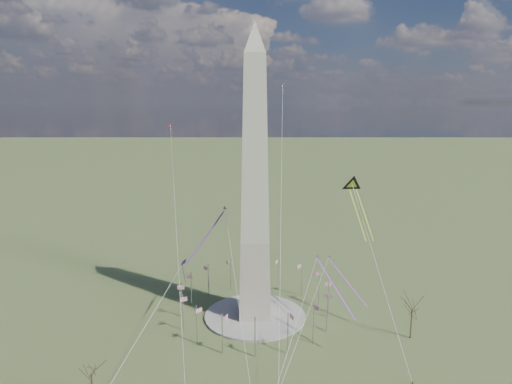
{
  "coord_description": "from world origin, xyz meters",
  "views": [
    {
      "loc": [
        0.09,
        -151.37,
        75.37
      ],
      "look_at": [
        0.35,
        0.0,
        45.58
      ],
      "focal_mm": 32.0,
      "sensor_mm": 36.0,
      "label": 1
    }
  ],
  "objects_px": {
    "washington_monument": "(255,185)",
    "person_east": "(412,384)",
    "kite_delta_black": "(353,188)",
    "tree_near": "(412,307)"
  },
  "relations": [
    {
      "from": "tree_near",
      "to": "washington_monument",
      "type": "bearing_deg",
      "value": 163.54
    },
    {
      "from": "person_east",
      "to": "kite_delta_black",
      "type": "xyz_separation_m",
      "value": [
        -8.09,
        45.81,
        45.31
      ]
    },
    {
      "from": "washington_monument",
      "to": "person_east",
      "type": "height_order",
      "value": "washington_monument"
    },
    {
      "from": "tree_near",
      "to": "person_east",
      "type": "xyz_separation_m",
      "value": [
        -8.29,
        -26.36,
        -9.77
      ]
    },
    {
      "from": "person_east",
      "to": "kite_delta_black",
      "type": "height_order",
      "value": "kite_delta_black"
    },
    {
      "from": "tree_near",
      "to": "person_east",
      "type": "height_order",
      "value": "tree_near"
    },
    {
      "from": "tree_near",
      "to": "kite_delta_black",
      "type": "height_order",
      "value": "kite_delta_black"
    },
    {
      "from": "kite_delta_black",
      "to": "tree_near",
      "type": "bearing_deg",
      "value": 124.2
    },
    {
      "from": "washington_monument",
      "to": "person_east",
      "type": "relative_size",
      "value": 54.87
    },
    {
      "from": "washington_monument",
      "to": "person_east",
      "type": "xyz_separation_m",
      "value": [
        42.29,
        -41.3,
        -47.04
      ]
    }
  ]
}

